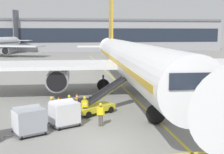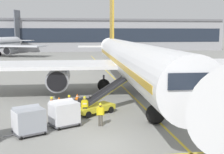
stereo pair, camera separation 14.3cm
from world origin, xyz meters
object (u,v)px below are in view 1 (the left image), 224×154
at_px(safety_cone_engine_keepout, 77,97).
at_px(safety_cone_wingtip, 59,100).
at_px(baggage_cart_lead, 64,113).
at_px(parked_airplane, 129,60).
at_px(ground_crew_by_carts, 69,104).
at_px(baggage_cart_second, 29,120).
at_px(ground_crew_marshaller, 52,106).
at_px(belt_loader, 97,103).
at_px(ground_crew_by_loader, 85,105).
at_px(ground_crew_wingwalker, 101,113).

xyz_separation_m(safety_cone_engine_keepout, safety_cone_wingtip, (-1.80, -1.36, 0.02)).
relative_size(baggage_cart_lead, safety_cone_engine_keepout, 4.23).
distance_m(parked_airplane, ground_crew_by_carts, 11.24).
relative_size(parked_airplane, safety_cone_engine_keepout, 70.00).
distance_m(baggage_cart_second, ground_crew_marshaller, 4.03).
bearing_deg(ground_crew_marshaller, baggage_cart_second, -109.72).
height_order(belt_loader, ground_crew_marshaller, belt_loader).
xyz_separation_m(baggage_cart_lead, safety_cone_wingtip, (-0.55, 7.11, -0.66)).
height_order(parked_airplane, baggage_cart_second, parked_airplane).
relative_size(ground_crew_by_carts, safety_cone_wingtip, 2.51).
bearing_deg(baggage_cart_lead, safety_cone_engine_keepout, 81.62).
relative_size(parked_airplane, safety_cone_wingtip, 66.48).
bearing_deg(baggage_cart_second, baggage_cart_lead, 32.72).
bearing_deg(ground_crew_marshaller, parked_airplane, 47.12).
xyz_separation_m(parked_airplane, baggage_cart_second, (-9.62, -12.69, -2.78)).
bearing_deg(safety_cone_wingtip, belt_loader, -50.18).
height_order(baggage_cart_second, safety_cone_engine_keepout, baggage_cart_second).
bearing_deg(parked_airplane, ground_crew_marshaller, -132.88).
height_order(parked_airplane, ground_crew_by_carts, parked_airplane).
distance_m(safety_cone_engine_keepout, safety_cone_wingtip, 2.25).
bearing_deg(baggage_cart_lead, ground_crew_marshaller, 113.10).
relative_size(baggage_cart_second, safety_cone_engine_keepout, 4.23).
xyz_separation_m(parked_airplane, safety_cone_wingtip, (-7.83, -4.08, -3.45)).
distance_m(parked_airplane, baggage_cart_lead, 13.64).
height_order(parked_airplane, ground_crew_marshaller, parked_airplane).
xyz_separation_m(ground_crew_by_loader, ground_crew_marshaller, (-2.62, 0.27, 0.00)).
relative_size(baggage_cart_second, ground_crew_by_carts, 1.60).
xyz_separation_m(baggage_cart_lead, ground_crew_marshaller, (-0.98, 2.29, -0.00)).
distance_m(belt_loader, ground_crew_marshaller, 3.81).
xyz_separation_m(parked_airplane, belt_loader, (-4.56, -8.00, -2.94)).
relative_size(baggage_cart_lead, baggage_cart_second, 1.00).
height_order(baggage_cart_lead, ground_crew_marshaller, baggage_cart_lead).
relative_size(parked_airplane, ground_crew_marshaller, 26.47).
bearing_deg(baggage_cart_second, belt_loader, 42.85).
relative_size(baggage_cart_lead, ground_crew_by_carts, 1.60).
height_order(parked_airplane, safety_cone_wingtip, parked_airplane).
distance_m(baggage_cart_lead, ground_crew_wingwalker, 2.68).
relative_size(baggage_cart_lead, ground_crew_marshaller, 1.60).
relative_size(ground_crew_by_carts, safety_cone_engine_keepout, 2.64).
xyz_separation_m(baggage_cart_second, safety_cone_wingtip, (1.79, 8.61, -0.66)).
bearing_deg(ground_crew_by_carts, baggage_cart_lead, -98.55).
relative_size(belt_loader, baggage_cart_second, 1.87).
bearing_deg(baggage_cart_second, safety_cone_wingtip, 78.25).
distance_m(ground_crew_wingwalker, safety_cone_engine_keepout, 9.06).
bearing_deg(ground_crew_marshaller, belt_loader, 13.64).
bearing_deg(safety_cone_wingtip, baggage_cart_lead, -85.59).
bearing_deg(safety_cone_wingtip, ground_crew_by_carts, -77.61).
bearing_deg(ground_crew_marshaller, safety_cone_wingtip, 84.90).
distance_m(baggage_cart_lead, safety_cone_wingtip, 7.16).
height_order(baggage_cart_lead, baggage_cart_second, same).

